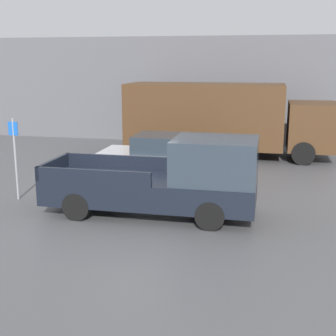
{
  "coord_description": "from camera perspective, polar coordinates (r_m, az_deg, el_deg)",
  "views": [
    {
      "loc": [
        3.73,
        -11.63,
        4.09
      ],
      "look_at": [
        0.94,
        1.14,
        1.07
      ],
      "focal_mm": 50.0,
      "sensor_mm": 36.0,
      "label": 1
    }
  ],
  "objects": [
    {
      "name": "building_wall",
      "position": [
        23.71,
        3.28,
        9.44
      ],
      "size": [
        28.0,
        0.15,
        5.25
      ],
      "color": "#56565B",
      "rests_on": "ground"
    },
    {
      "name": "parking_sign",
      "position": [
        14.53,
        -18.13,
        1.6
      ],
      "size": [
        0.3,
        0.07,
        2.45
      ],
      "color": "gray",
      "rests_on": "ground"
    },
    {
      "name": "ground_plane",
      "position": [
        12.88,
        -5.21,
        -5.56
      ],
      "size": [
        60.0,
        60.0,
        0.0
      ],
      "primitive_type": "plane",
      "color": "#4C4C4F"
    },
    {
      "name": "pickup_truck",
      "position": [
        12.43,
        0.3,
        -1.46
      ],
      "size": [
        5.65,
        2.01,
        2.14
      ],
      "color": "black",
      "rests_on": "ground"
    },
    {
      "name": "delivery_truck",
      "position": [
        20.42,
        6.64,
        6.18
      ],
      "size": [
        8.82,
        2.62,
        3.11
      ],
      "color": "#472D19",
      "rests_on": "ground"
    },
    {
      "name": "car",
      "position": [
        16.2,
        0.29,
        1.35
      ],
      "size": [
        4.81,
        1.93,
        1.59
      ],
      "color": "silver",
      "rests_on": "ground"
    }
  ]
}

